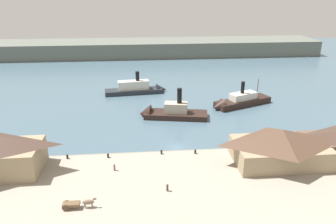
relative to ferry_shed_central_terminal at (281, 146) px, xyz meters
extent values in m
plane|color=#476070|center=(-20.69, 10.58, -5.03)|extent=(320.00, 320.00, 0.00)
cube|color=#9E9384|center=(-20.69, -11.42, -4.43)|extent=(110.00, 36.00, 1.20)
cube|color=gray|center=(-20.69, 6.98, -4.53)|extent=(110.00, 0.80, 1.00)
cube|color=#998466|center=(0.00, 0.00, -1.66)|extent=(19.18, 10.99, 4.36)
pyramid|color=brown|center=(0.00, 0.00, 2.12)|extent=(19.57, 11.54, 3.18)
cube|color=brown|center=(-41.32, -11.91, -2.98)|extent=(2.86, 1.28, 0.50)
cylinder|color=#4C3828|center=(-42.17, -11.27, -3.23)|extent=(1.20, 0.10, 1.20)
cylinder|color=#4C3828|center=(-42.17, -12.54, -3.23)|extent=(1.20, 0.10, 1.20)
ellipsoid|color=#7A6651|center=(-38.49, -11.91, -2.73)|extent=(2.00, 0.70, 0.90)
ellipsoid|color=#7A6651|center=(-37.39, -11.91, -2.18)|extent=(0.70, 0.32, 0.44)
cylinder|color=#7A6651|center=(-37.89, -11.71, -3.33)|extent=(0.16, 0.16, 1.00)
cylinder|color=#7A6651|center=(-37.89, -12.11, -3.33)|extent=(0.16, 0.16, 1.00)
cylinder|color=#7A6651|center=(-39.09, -11.71, -3.33)|extent=(0.16, 0.16, 1.00)
cylinder|color=#7A6651|center=(-39.09, -12.11, -3.33)|extent=(0.16, 0.16, 1.00)
cylinder|color=#4C3D33|center=(-24.70, -8.42, -3.16)|extent=(0.40, 0.40, 1.35)
sphere|color=#CCA889|center=(-24.70, -8.42, -2.36)|extent=(0.25, 0.25, 0.25)
cylinder|color=#6B5B4C|center=(-34.83, -0.43, -3.16)|extent=(0.39, 0.39, 1.34)
sphere|color=#CCA889|center=(-34.83, -0.43, -2.37)|extent=(0.25, 0.25, 0.25)
cylinder|color=black|center=(-24.77, 5.63, -3.38)|extent=(0.44, 0.44, 0.90)
cylinder|color=black|center=(-36.56, 5.05, -3.38)|extent=(0.44, 0.44, 0.90)
cylinder|color=black|center=(-17.20, 5.12, -3.38)|extent=(0.44, 0.44, 0.90)
cylinder|color=black|center=(-45.37, 5.39, -3.38)|extent=(0.44, 0.44, 0.90)
cube|color=black|center=(-18.78, 29.57, -4.25)|extent=(19.18, 9.38, 1.57)
cone|color=black|center=(-27.82, 31.23, -4.25)|extent=(4.25, 6.06, 5.55)
cube|color=#B2A893|center=(-18.78, 29.57, -1.98)|extent=(7.17, 4.60, 2.97)
cylinder|color=black|center=(-17.82, 29.40, 1.71)|extent=(1.37, 1.37, 4.42)
cube|color=#23282D|center=(-31.39, 53.41, -4.26)|extent=(20.68, 7.02, 1.55)
cone|color=#23282D|center=(-21.30, 54.43, -4.26)|extent=(4.09, 4.85, 4.50)
cube|color=silver|center=(-31.39, 53.41, -1.92)|extent=(11.14, 4.18, 3.13)
cylinder|color=black|center=(-29.85, 53.56, 1.30)|extent=(1.32, 1.32, 3.31)
cube|color=black|center=(4.01, 38.05, -4.05)|extent=(20.04, 12.30, 1.97)
cone|color=black|center=(-5.01, 34.34, -4.05)|extent=(5.05, 5.72, 4.74)
cube|color=silver|center=(4.01, 38.05, -1.98)|extent=(9.55, 6.67, 2.17)
cylinder|color=black|center=(3.57, 37.87, 1.00)|extent=(1.16, 1.16, 3.79)
cylinder|color=brown|center=(9.42, 40.28, -0.04)|extent=(0.24, 0.24, 6.04)
cube|color=#60665B|center=(-20.69, 120.58, -1.03)|extent=(180.00, 24.00, 8.00)
camera|label=1|loc=(-29.11, -58.29, 31.58)|focal=34.62mm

